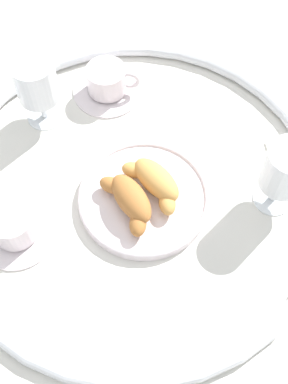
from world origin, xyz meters
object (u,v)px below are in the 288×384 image
(coffee_cup_far, at_px, (13,226))
(juice_glass_right, at_px, (285,171))
(croissant_large, at_px, (155,181))
(coffee_cup_near, at_px, (108,83))
(croissant_small, at_px, (130,200))
(juice_glass_left, at_px, (36,83))
(pastry_plate, at_px, (144,198))
(sugar_packet, at_px, (278,152))

(coffee_cup_far, height_order, juice_glass_right, juice_glass_right)
(croissant_large, relative_size, coffee_cup_near, 0.99)
(croissant_large, xyz_separation_m, coffee_cup_far, (0.13, 0.21, -0.01))
(croissant_small, xyz_separation_m, juice_glass_left, (0.26, -0.05, 0.05))
(pastry_plate, relative_size, coffee_cup_far, 1.67)
(coffee_cup_near, bearing_deg, juice_glass_right, 179.42)
(juice_glass_left, relative_size, juice_glass_right, 1.00)
(pastry_plate, distance_m, coffee_cup_far, 0.22)
(croissant_small, xyz_separation_m, coffee_cup_far, (0.12, 0.15, -0.01))
(juice_glass_right, distance_m, sugar_packet, 0.13)
(coffee_cup_far, height_order, sugar_packet, coffee_cup_far)
(coffee_cup_near, relative_size, coffee_cup_far, 1.00)
(pastry_plate, height_order, juice_glass_left, juice_glass_left)
(croissant_large, distance_m, coffee_cup_far, 0.24)
(pastry_plate, relative_size, juice_glass_right, 1.62)
(pastry_plate, relative_size, sugar_packet, 4.54)
(pastry_plate, bearing_deg, coffee_cup_far, 55.07)
(coffee_cup_far, relative_size, sugar_packet, 2.72)
(croissant_small, bearing_deg, juice_glass_left, -11.85)
(croissant_large, bearing_deg, coffee_cup_far, 57.45)
(croissant_small, relative_size, juice_glass_left, 0.92)
(coffee_cup_far, xyz_separation_m, juice_glass_left, (0.14, -0.21, 0.07))
(croissant_small, xyz_separation_m, sugar_packet, (-0.13, -0.26, -0.03))
(croissant_large, height_order, juice_glass_right, juice_glass_right)
(juice_glass_right, bearing_deg, pastry_plate, 39.79)
(juice_glass_right, bearing_deg, coffee_cup_far, 47.41)
(pastry_plate, bearing_deg, juice_glass_left, -5.16)
(croissant_large, bearing_deg, sugar_packet, -121.14)
(coffee_cup_far, distance_m, juice_glass_left, 0.25)
(pastry_plate, height_order, sugar_packet, pastry_plate)
(croissant_small, xyz_separation_m, coffee_cup_near, (0.20, -0.18, -0.01))
(coffee_cup_near, distance_m, juice_glass_right, 0.39)
(pastry_plate, distance_m, croissant_large, 0.04)
(juice_glass_right, xyz_separation_m, sugar_packet, (0.04, -0.09, -0.09))
(coffee_cup_near, xyz_separation_m, coffee_cup_far, (-0.08, 0.33, 0.00))
(croissant_large, distance_m, juice_glass_right, 0.21)
(coffee_cup_near, xyz_separation_m, juice_glass_right, (-0.38, 0.00, 0.07))
(croissant_small, relative_size, coffee_cup_near, 0.95)
(sugar_packet, bearing_deg, coffee_cup_near, 57.46)
(coffee_cup_near, bearing_deg, croissant_large, 150.14)
(croissant_small, bearing_deg, juice_glass_right, -135.75)
(coffee_cup_far, xyz_separation_m, juice_glass_right, (-0.30, -0.32, 0.07))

